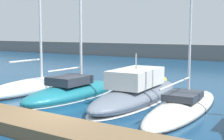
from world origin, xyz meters
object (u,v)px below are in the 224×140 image
Objects in this scene: mooring_buoy_yellow at (162,81)px; motorboat_slate_third at (138,92)px; sailboat_ivory_fourth at (184,105)px; sailboat_teal_second at (72,91)px; sailboat_white_nearest at (33,85)px.

motorboat_slate_third is at bearing -75.98° from mooring_buoy_yellow.
sailboat_teal_second is at bearing 91.47° from sailboat_ivory_fourth.
mooring_buoy_yellow is (-1.96, 7.83, -0.54)m from motorboat_slate_third.
sailboat_white_nearest is 10.81m from sailboat_ivory_fourth.
sailboat_ivory_fourth is at bearing -107.46° from motorboat_slate_third.
sailboat_teal_second is 7.13m from sailboat_ivory_fourth.
sailboat_white_nearest is 1.76× the size of motorboat_slate_third.
motorboat_slate_third is 12.41× the size of mooring_buoy_yellow.
sailboat_ivory_fourth is 9.99m from mooring_buoy_yellow.
sailboat_teal_second is 4.18m from motorboat_slate_third.
mooring_buoy_yellow is at bearing -34.50° from sailboat_white_nearest.
sailboat_ivory_fourth is (3.15, -0.76, -0.28)m from motorboat_slate_third.
sailboat_white_nearest is 7.76m from motorboat_slate_third.
motorboat_slate_third is at bearing 73.05° from sailboat_ivory_fourth.
sailboat_white_nearest is 10.76m from mooring_buoy_yellow.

